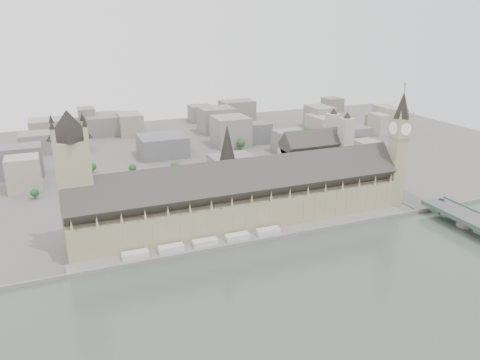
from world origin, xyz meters
name	(u,v)px	position (x,y,z in m)	size (l,w,h in m)	color
ground	(252,234)	(0.00, 0.00, 0.00)	(900.00, 900.00, 0.00)	#595651
embankment_wall	(260,241)	(0.00, -15.00, 1.50)	(600.00, 1.50, 3.00)	slate
river_terrace	(256,237)	(0.00, -7.50, 1.00)	(270.00, 15.00, 2.00)	slate
terrace_tents	(205,242)	(-40.00, -7.00, 4.00)	(118.00, 7.00, 4.00)	silver
palace_of_westminster	(242,198)	(0.00, 19.70, 22.71)	(265.00, 40.73, 55.44)	tan
elizabeth_tower	(399,141)	(138.00, 8.00, 58.09)	(17.00, 17.00, 107.50)	tan
victoria_tower	(74,175)	(-122.00, 26.00, 55.20)	(30.00, 30.00, 100.00)	tan
central_tower	(227,154)	(-10.00, 26.00, 57.92)	(13.00, 13.00, 48.00)	tan
westminster_abbey	(316,156)	(110.92, 95.00, 25.08)	(68.00, 36.00, 64.00)	#A7A396
city_skyline_inland	(172,138)	(0.00, 245.00, 19.00)	(720.00, 360.00, 38.00)	gray
park_trees	(214,200)	(-10.00, 60.00, 7.50)	(110.00, 30.00, 15.00)	#184519
car_approach	(442,200)	(167.01, -20.00, 11.05)	(2.23, 5.48, 1.59)	gray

